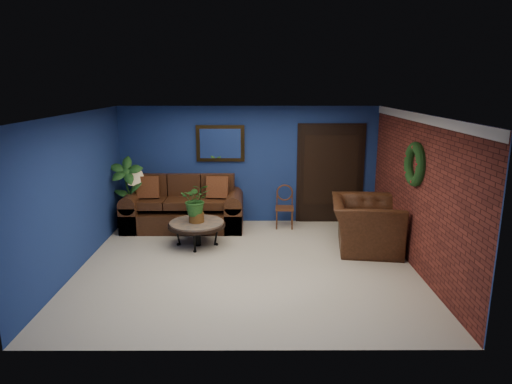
{
  "coord_description": "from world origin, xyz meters",
  "views": [
    {
      "loc": [
        0.12,
        -7.13,
        2.98
      ],
      "look_at": [
        0.15,
        0.55,
        1.12
      ],
      "focal_mm": 32.0,
      "sensor_mm": 36.0,
      "label": 1
    }
  ],
  "objects_px": {
    "end_table": "(139,208)",
    "coffee_table": "(197,225)",
    "table_lamp": "(137,183)",
    "side_chair": "(285,203)",
    "sofa": "(185,210)",
    "armchair": "(366,224)"
  },
  "relations": [
    {
      "from": "coffee_table",
      "to": "end_table",
      "type": "relative_size",
      "value": 1.74
    },
    {
      "from": "end_table",
      "to": "armchair",
      "type": "height_order",
      "value": "armchair"
    },
    {
      "from": "coffee_table",
      "to": "end_table",
      "type": "xyz_separation_m",
      "value": [
        -1.35,
        1.09,
        0.03
      ]
    },
    {
      "from": "sofa",
      "to": "coffee_table",
      "type": "xyz_separation_m",
      "value": [
        0.4,
        -1.14,
        0.04
      ]
    },
    {
      "from": "armchair",
      "to": "coffee_table",
      "type": "bearing_deg",
      "value": 95.21
    },
    {
      "from": "table_lamp",
      "to": "side_chair",
      "type": "distance_m",
      "value": 3.09
    },
    {
      "from": "coffee_table",
      "to": "armchair",
      "type": "bearing_deg",
      "value": -2.9
    },
    {
      "from": "sofa",
      "to": "end_table",
      "type": "xyz_separation_m",
      "value": [
        -0.95,
        -0.04,
        0.07
      ]
    },
    {
      "from": "coffee_table",
      "to": "armchair",
      "type": "height_order",
      "value": "armchair"
    },
    {
      "from": "sofa",
      "to": "end_table",
      "type": "bearing_deg",
      "value": -177.44
    },
    {
      "from": "end_table",
      "to": "table_lamp",
      "type": "relative_size",
      "value": 1.01
    },
    {
      "from": "end_table",
      "to": "table_lamp",
      "type": "height_order",
      "value": "table_lamp"
    },
    {
      "from": "coffee_table",
      "to": "side_chair",
      "type": "relative_size",
      "value": 1.2
    },
    {
      "from": "end_table",
      "to": "table_lamp",
      "type": "xyz_separation_m",
      "value": [
        0.0,
        0.0,
        0.53
      ]
    },
    {
      "from": "table_lamp",
      "to": "end_table",
      "type": "bearing_deg",
      "value": -153.43
    },
    {
      "from": "sofa",
      "to": "coffee_table",
      "type": "height_order",
      "value": "sofa"
    },
    {
      "from": "coffee_table",
      "to": "side_chair",
      "type": "distance_m",
      "value": 2.07
    },
    {
      "from": "sofa",
      "to": "armchair",
      "type": "relative_size",
      "value": 1.75
    },
    {
      "from": "coffee_table",
      "to": "end_table",
      "type": "distance_m",
      "value": 1.74
    },
    {
      "from": "coffee_table",
      "to": "table_lamp",
      "type": "bearing_deg",
      "value": 140.89
    },
    {
      "from": "armchair",
      "to": "end_table",
      "type": "bearing_deg",
      "value": 82.4
    },
    {
      "from": "end_table",
      "to": "coffee_table",
      "type": "bearing_deg",
      "value": -39.11
    }
  ]
}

